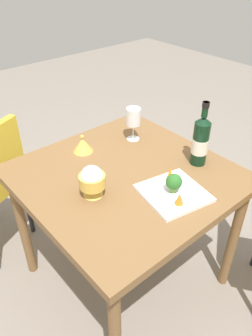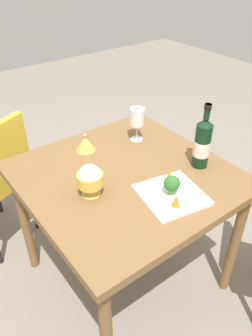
% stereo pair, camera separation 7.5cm
% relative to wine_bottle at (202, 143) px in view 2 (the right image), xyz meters
% --- Properties ---
extents(ground_plane, '(8.00, 8.00, 0.00)m').
position_rel_wine_bottle_xyz_m(ground_plane, '(0.16, 0.32, -0.86)').
color(ground_plane, gray).
extents(dining_table, '(0.91, 0.91, 0.74)m').
position_rel_wine_bottle_xyz_m(dining_table, '(0.16, 0.32, -0.21)').
color(dining_table, brown).
rests_on(dining_table, ground_plane).
extents(wine_bottle, '(0.08, 0.08, 0.31)m').
position_rel_wine_bottle_xyz_m(wine_bottle, '(0.00, 0.00, 0.00)').
color(wine_bottle, black).
rests_on(wine_bottle, dining_table).
extents(wine_glass, '(0.08, 0.08, 0.18)m').
position_rel_wine_bottle_xyz_m(wine_glass, '(0.37, 0.08, 0.01)').
color(wine_glass, white).
rests_on(wine_glass, dining_table).
extents(rice_bowl, '(0.11, 0.11, 0.14)m').
position_rel_wine_bottle_xyz_m(rice_bowl, '(0.13, 0.52, -0.05)').
color(rice_bowl, gold).
rests_on(rice_bowl, dining_table).
extents(rice_bowl_lid, '(0.10, 0.10, 0.09)m').
position_rel_wine_bottle_xyz_m(rice_bowl_lid, '(0.45, 0.36, -0.08)').
color(rice_bowl_lid, gold).
rests_on(rice_bowl_lid, dining_table).
extents(serving_plate, '(0.29, 0.29, 0.02)m').
position_rel_wine_bottle_xyz_m(serving_plate, '(-0.09, 0.27, -0.11)').
color(serving_plate, white).
rests_on(serving_plate, dining_table).
extents(broccoli_floret, '(0.07, 0.07, 0.09)m').
position_rel_wine_bottle_xyz_m(broccoli_floret, '(-0.09, 0.27, -0.06)').
color(broccoli_floret, '#729E4C').
rests_on(broccoli_floret, serving_plate).
extents(carrot_garnish_left, '(0.04, 0.04, 0.05)m').
position_rel_wine_bottle_xyz_m(carrot_garnish_left, '(-0.15, 0.31, -0.08)').
color(carrot_garnish_left, orange).
rests_on(carrot_garnish_left, serving_plate).
extents(carrot_garnish_right, '(0.03, 0.03, 0.07)m').
position_rel_wine_bottle_xyz_m(carrot_garnish_right, '(-0.02, 0.22, -0.07)').
color(carrot_garnish_right, orange).
rests_on(carrot_garnish_right, serving_plate).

